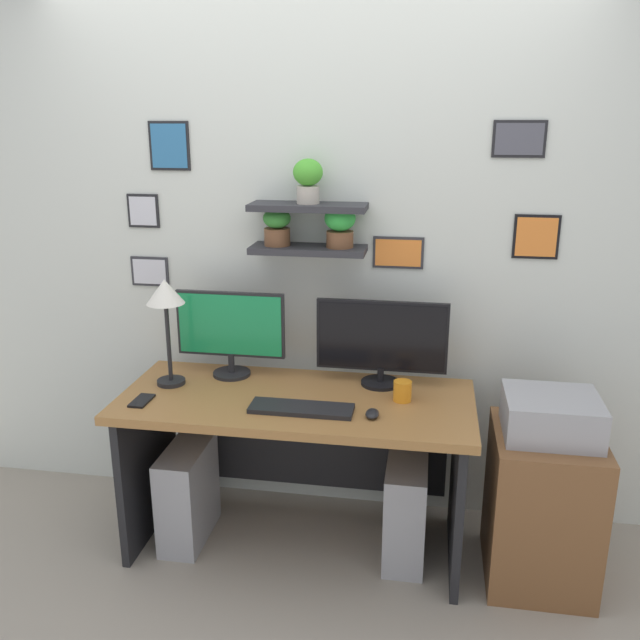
{
  "coord_description": "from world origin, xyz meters",
  "views": [
    {
      "loc": [
        0.56,
        -2.69,
        1.95
      ],
      "look_at": [
        0.1,
        0.05,
        1.1
      ],
      "focal_mm": 37.68,
      "sensor_mm": 36.0,
      "label": 1
    }
  ],
  "objects_px": {
    "drawer_cabinet": "(541,506)",
    "computer_tower_right": "(406,509)",
    "keyboard": "(301,408)",
    "coffee_mug": "(402,391)",
    "desk": "(299,435)",
    "cell_phone": "(142,401)",
    "computer_tower_left": "(188,493)",
    "monitor_right": "(382,341)",
    "printer": "(551,416)",
    "monitor_left": "(231,330)",
    "computer_mouse": "(372,414)",
    "desk_lamp": "(166,302)"
  },
  "relations": [
    {
      "from": "printer",
      "to": "monitor_left",
      "type": "bearing_deg",
      "value": 169.74
    },
    {
      "from": "desk",
      "to": "printer",
      "type": "xyz_separation_m",
      "value": [
        1.08,
        -0.1,
        0.23
      ]
    },
    {
      "from": "monitor_left",
      "to": "computer_mouse",
      "type": "bearing_deg",
      "value": -27.26
    },
    {
      "from": "monitor_right",
      "to": "drawer_cabinet",
      "type": "relative_size",
      "value": 0.88
    },
    {
      "from": "monitor_right",
      "to": "desk_lamp",
      "type": "xyz_separation_m",
      "value": [
        -0.96,
        -0.16,
        0.18
      ]
    },
    {
      "from": "desk",
      "to": "keyboard",
      "type": "relative_size",
      "value": 3.56
    },
    {
      "from": "desk",
      "to": "computer_tower_right",
      "type": "xyz_separation_m",
      "value": [
        0.5,
        -0.05,
        -0.3
      ]
    },
    {
      "from": "keyboard",
      "to": "printer",
      "type": "distance_m",
      "value": 1.03
    },
    {
      "from": "monitor_right",
      "to": "keyboard",
      "type": "distance_m",
      "value": 0.51
    },
    {
      "from": "desk",
      "to": "computer_tower_right",
      "type": "bearing_deg",
      "value": -6.23
    },
    {
      "from": "computer_mouse",
      "to": "desk_lamp",
      "type": "height_order",
      "value": "desk_lamp"
    },
    {
      "from": "desk_lamp",
      "to": "computer_mouse",
      "type": "bearing_deg",
      "value": -12.13
    },
    {
      "from": "cell_phone",
      "to": "computer_tower_right",
      "type": "bearing_deg",
      "value": 8.78
    },
    {
      "from": "computer_tower_left",
      "to": "computer_tower_right",
      "type": "xyz_separation_m",
      "value": [
        1.02,
        0.03,
        0.0
      ]
    },
    {
      "from": "cell_phone",
      "to": "printer",
      "type": "height_order",
      "value": "printer"
    },
    {
      "from": "monitor_right",
      "to": "keyboard",
      "type": "xyz_separation_m",
      "value": [
        -0.31,
        -0.35,
        -0.2
      ]
    },
    {
      "from": "computer_tower_left",
      "to": "computer_tower_right",
      "type": "bearing_deg",
      "value": 1.89
    },
    {
      "from": "monitor_left",
      "to": "desk_lamp",
      "type": "height_order",
      "value": "desk_lamp"
    },
    {
      "from": "desk",
      "to": "computer_mouse",
      "type": "distance_m",
      "value": 0.47
    },
    {
      "from": "desk",
      "to": "coffee_mug",
      "type": "bearing_deg",
      "value": -1.52
    },
    {
      "from": "computer_tower_left",
      "to": "coffee_mug",
      "type": "bearing_deg",
      "value": 4.42
    },
    {
      "from": "desk_lamp",
      "to": "computer_tower_left",
      "type": "height_order",
      "value": "desk_lamp"
    },
    {
      "from": "monitor_right",
      "to": "computer_tower_right",
      "type": "xyz_separation_m",
      "value": [
        0.15,
        -0.22,
        -0.73
      ]
    },
    {
      "from": "keyboard",
      "to": "desk_lamp",
      "type": "xyz_separation_m",
      "value": [
        -0.66,
        0.19,
        0.39
      ]
    },
    {
      "from": "computer_tower_right",
      "to": "printer",
      "type": "bearing_deg",
      "value": -4.16
    },
    {
      "from": "desk",
      "to": "computer_mouse",
      "type": "height_order",
      "value": "computer_mouse"
    },
    {
      "from": "computer_mouse",
      "to": "printer",
      "type": "distance_m",
      "value": 0.74
    },
    {
      "from": "computer_mouse",
      "to": "printer",
      "type": "bearing_deg",
      "value": 8.24
    },
    {
      "from": "monitor_left",
      "to": "computer_tower_right",
      "type": "height_order",
      "value": "monitor_left"
    },
    {
      "from": "keyboard",
      "to": "coffee_mug",
      "type": "relative_size",
      "value": 4.89
    },
    {
      "from": "computer_mouse",
      "to": "coffee_mug",
      "type": "relative_size",
      "value": 1.0
    },
    {
      "from": "cell_phone",
      "to": "coffee_mug",
      "type": "xyz_separation_m",
      "value": [
        1.12,
        0.2,
        0.04
      ]
    },
    {
      "from": "drawer_cabinet",
      "to": "computer_mouse",
      "type": "bearing_deg",
      "value": -171.76
    },
    {
      "from": "printer",
      "to": "computer_tower_right",
      "type": "distance_m",
      "value": 0.78
    },
    {
      "from": "computer_mouse",
      "to": "computer_tower_right",
      "type": "relative_size",
      "value": 0.19
    },
    {
      "from": "monitor_right",
      "to": "desk",
      "type": "bearing_deg",
      "value": -155.4
    },
    {
      "from": "coffee_mug",
      "to": "printer",
      "type": "height_order",
      "value": "printer"
    },
    {
      "from": "desk",
      "to": "cell_phone",
      "type": "distance_m",
      "value": 0.72
    },
    {
      "from": "monitor_right",
      "to": "desk_lamp",
      "type": "bearing_deg",
      "value": -170.52
    },
    {
      "from": "keyboard",
      "to": "desk",
      "type": "bearing_deg",
      "value": 105.18
    },
    {
      "from": "desk_lamp",
      "to": "printer",
      "type": "distance_m",
      "value": 1.73
    },
    {
      "from": "drawer_cabinet",
      "to": "computer_tower_right",
      "type": "relative_size",
      "value": 1.44
    },
    {
      "from": "drawer_cabinet",
      "to": "computer_tower_right",
      "type": "distance_m",
      "value": 0.59
    },
    {
      "from": "desk_lamp",
      "to": "printer",
      "type": "bearing_deg",
      "value": -3.4
    },
    {
      "from": "keyboard",
      "to": "computer_tower_left",
      "type": "distance_m",
      "value": 0.78
    },
    {
      "from": "cell_phone",
      "to": "drawer_cabinet",
      "type": "xyz_separation_m",
      "value": [
        1.73,
        0.12,
        -0.42
      ]
    },
    {
      "from": "desk",
      "to": "coffee_mug",
      "type": "height_order",
      "value": "coffee_mug"
    },
    {
      "from": "coffee_mug",
      "to": "desk",
      "type": "bearing_deg",
      "value": 178.48
    },
    {
      "from": "drawer_cabinet",
      "to": "monitor_right",
      "type": "bearing_deg",
      "value": 160.2
    },
    {
      "from": "monitor_right",
      "to": "computer_mouse",
      "type": "relative_size",
      "value": 6.66
    }
  ]
}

